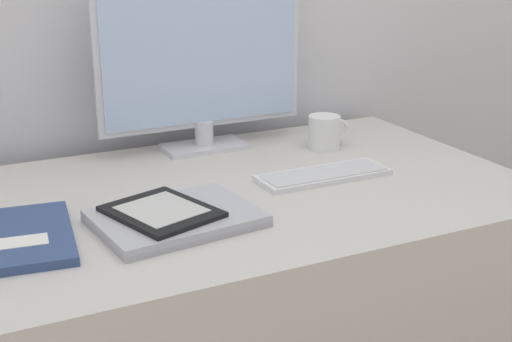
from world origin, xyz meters
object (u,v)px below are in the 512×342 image
Objects in this scene: notebook at (9,239)px; coffee_mug at (325,132)px; laptop at (176,218)px; ereader at (161,211)px; monitor at (202,49)px; keyboard at (323,175)px.

notebook is 0.83m from coffee_mug.
notebook is (-0.29, 0.05, -0.00)m from laptop.
laptop is 1.34× the size of ereader.
monitor is 0.54m from ereader.
monitor reaches higher than coffee_mug.
keyboard is at bearing -64.73° from monitor.
monitor reaches higher than laptop.
ereader is (-0.02, 0.01, 0.02)m from laptop.
notebook is (-0.27, 0.04, -0.02)m from ereader.
keyboard is 2.69× the size of coffee_mug.
laptop is at bearing -149.46° from coffee_mug.
keyboard is 0.96× the size of laptop.
coffee_mug is (0.12, 0.19, 0.03)m from keyboard.
ereader is 0.79× the size of notebook.
laptop is 0.58m from coffee_mug.
coffee_mug is (0.79, 0.25, 0.03)m from notebook.
notebook is at bearing -162.58° from coffee_mug.
keyboard is at bearing 4.73° from notebook.
ereader reaches higher than laptop.
monitor reaches higher than keyboard.
keyboard is 0.68m from notebook.
coffee_mug is (0.53, 0.29, 0.01)m from ereader.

